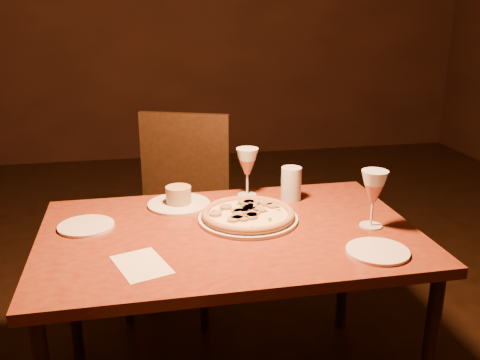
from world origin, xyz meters
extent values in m
cube|color=brown|center=(0.10, 0.06, 0.67)|extent=(1.28, 0.83, 0.04)
cylinder|color=black|center=(-0.49, 0.42, 0.32)|extent=(0.05, 0.05, 0.65)
cylinder|color=black|center=(0.68, 0.42, 0.32)|extent=(0.05, 0.05, 0.65)
cube|color=black|center=(-0.05, 0.75, 0.48)|extent=(0.58, 0.58, 0.04)
cube|color=black|center=(0.03, 0.94, 0.71)|extent=(0.43, 0.19, 0.43)
cylinder|color=black|center=(-0.28, 0.65, 0.23)|extent=(0.04, 0.04, 0.46)
cylinder|color=black|center=(-0.15, 0.98, 0.23)|extent=(0.04, 0.04, 0.46)
cylinder|color=black|center=(0.06, 0.51, 0.23)|extent=(0.04, 0.04, 0.46)
cylinder|color=black|center=(0.19, 0.85, 0.23)|extent=(0.04, 0.04, 0.46)
cylinder|color=white|center=(0.18, 0.14, 0.69)|extent=(0.36, 0.36, 0.01)
cylinder|color=beige|center=(0.18, 0.14, 0.70)|extent=(0.32, 0.32, 0.01)
torus|color=#AF784C|center=(0.18, 0.14, 0.71)|extent=(0.33, 0.33, 0.03)
cylinder|color=white|center=(-0.05, 0.34, 0.69)|extent=(0.24, 0.24, 0.01)
cylinder|color=tan|center=(-0.05, 0.34, 0.73)|extent=(0.10, 0.10, 0.06)
cylinder|color=silver|center=(0.39, 0.31, 0.75)|extent=(0.08, 0.08, 0.13)
cylinder|color=white|center=(-0.39, 0.18, 0.69)|extent=(0.19, 0.19, 0.01)
cylinder|color=white|center=(0.52, -0.20, 0.69)|extent=(0.20, 0.20, 0.01)
cube|color=silver|center=(-0.20, -0.14, 0.69)|extent=(0.19, 0.23, 0.00)
camera|label=1|loc=(-0.19, -1.59, 1.42)|focal=40.00mm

